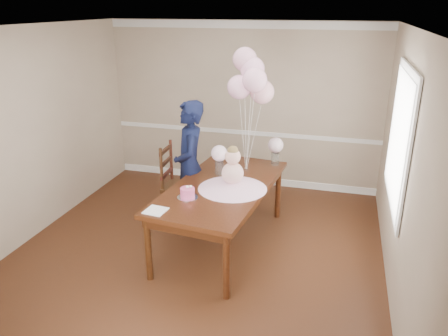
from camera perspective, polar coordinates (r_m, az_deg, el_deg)
The scene contains 52 objects.
floor at distance 5.54m, azimuth -3.77°, elevation -11.30°, with size 4.50×5.00×0.00m, color black.
ceiling at distance 4.71m, azimuth -4.57°, elevation 17.83°, with size 4.50×5.00×0.02m, color white.
wall_back at distance 7.28m, azimuth 2.45°, elevation 8.11°, with size 4.50×0.02×2.70m, color gray.
wall_front at distance 2.95m, azimuth -20.82°, elevation -13.11°, with size 4.50×0.02×2.70m, color gray.
wall_left at distance 6.07m, azimuth -24.65°, elevation 3.68°, with size 0.02×5.00×2.70m, color gray.
wall_right at distance 4.74m, azimuth 22.46°, elevation -0.39°, with size 0.02×5.00×2.70m, color gray.
chair_rail_trim at distance 7.38m, azimuth 2.38°, elevation 4.68°, with size 4.50×0.02×0.07m, color white.
crown_molding at distance 7.10m, azimuth 2.60°, elevation 18.22°, with size 4.50×0.02×0.12m, color silver.
baseboard_trim at distance 7.65m, azimuth 2.29°, elevation -1.38°, with size 4.50×0.02×0.12m, color white.
window_frame at distance 5.15m, azimuth 21.97°, elevation 3.63°, with size 0.02×1.66×1.56m, color white.
window_blinds at distance 5.15m, azimuth 21.77°, elevation 3.65°, with size 0.01×1.50×1.40m, color silver.
dining_table_top at distance 5.41m, azimuth -0.32°, elevation -2.49°, with size 1.11×2.21×0.06m, color black.
table_apron at distance 5.44m, azimuth -0.32°, elevation -3.29°, with size 1.00×2.10×0.11m, color black.
table_leg_fl at distance 4.98m, azimuth -9.86°, elevation -10.36°, with size 0.08×0.08×0.77m, color black.
table_leg_fr at distance 4.62m, azimuth 0.31°, elevation -12.72°, with size 0.08×0.08×0.77m, color black.
table_leg_bl at distance 6.60m, azimuth -0.75°, elevation -2.00°, with size 0.08×0.08×0.77m, color black.
table_leg_br at distance 6.33m, azimuth 7.07°, elevation -3.18°, with size 0.08×0.08×0.77m, color black.
baby_skirt at distance 5.27m, azimuth 1.12°, elevation -2.14°, with size 0.84×0.84×0.11m, color #FFBBE0.
baby_torso at distance 5.22m, azimuth 1.13°, elevation -0.68°, with size 0.27×0.27×0.27m, color pink.
baby_head at distance 5.15m, azimuth 1.15°, elevation 1.50°, with size 0.19×0.19×0.19m, color beige.
baby_hair at distance 5.12m, azimuth 1.15°, elevation 2.20°, with size 0.13×0.13×0.13m, color olive.
cake_platter at distance 5.06m, azimuth -4.77°, elevation -3.83°, with size 0.24×0.24×0.01m, color silver.
birthday_cake at distance 5.04m, azimuth -4.79°, elevation -3.22°, with size 0.17×0.17×0.11m, color #DD4686.
cake_flower_a at distance 5.01m, azimuth -4.82°, elevation -2.46°, with size 0.03×0.03×0.03m, color white.
cake_flower_b at distance 5.01m, azimuth -4.36°, elevation -2.43°, with size 0.03×0.03×0.03m, color white.
rose_vase_near at distance 5.71m, azimuth -0.62°, elevation 0.04°, with size 0.11×0.11×0.18m, color silver.
roses_near at distance 5.64m, azimuth -0.63°, elevation 1.94°, with size 0.21×0.21×0.21m, color white.
rose_vase_far at distance 6.08m, azimuth 6.69°, elevation 1.20°, with size 0.11×0.11×0.18m, color silver.
roses_far at distance 6.01m, azimuth 6.77°, elevation 2.98°, with size 0.21×0.21×0.21m, color beige.
napkin at distance 4.79m, azimuth -8.91°, elevation -5.52°, with size 0.22×0.22×0.01m, color white.
balloon_weight at distance 5.89m, azimuth 2.89°, elevation -0.14°, with size 0.04×0.04×0.02m, color silver.
balloon_a at distance 5.63m, azimuth 2.01°, elevation 10.50°, with size 0.31×0.31×0.31m, color #FFB4D6.
balloon_b at distance 5.49m, azimuth 4.04°, elevation 11.37°, with size 0.31×0.31×0.31m, color #FFB4D5.
balloon_c at distance 5.66m, azimuth 3.73°, elevation 12.78°, with size 0.31×0.31×0.31m, color #F9B0D6.
balloon_d at distance 5.70m, azimuth 2.74°, elevation 13.98°, with size 0.31×0.31×0.31m, color #DE9DB6.
balloon_e at distance 5.64m, azimuth 5.00°, elevation 9.87°, with size 0.31×0.31×0.31m, color #F2ACBA.
balloon_ribbon_a at distance 5.76m, azimuth 2.45°, elevation 4.27°, with size 0.00×0.00×0.93m, color silver.
balloon_ribbon_b at distance 5.68m, azimuth 3.43°, elevation 4.61°, with size 0.00×0.00×1.04m, color white.
balloon_ribbon_c at distance 5.76m, azimuth 3.28°, elevation 5.39°, with size 0.00×0.00×1.15m, color white.
balloon_ribbon_d at distance 5.77m, azimuth 2.80°, elevation 6.01°, with size 0.00×0.00×1.26m, color white.
balloon_ribbon_e at distance 5.76m, azimuth 3.90°, elevation 3.97°, with size 0.00×0.00×0.87m, color white.
dining_chair_seat at distance 6.24m, azimuth -5.53°, elevation -2.45°, with size 0.48×0.48×0.05m, color #321C0D.
chair_leg_fl at distance 6.24m, azimuth -7.74°, elevation -5.12°, with size 0.04×0.04×0.47m, color black.
chair_leg_fr at distance 6.12m, azimuth -4.28°, elevation -5.53°, with size 0.04×0.04×0.47m, color #37150F.
chair_leg_bl at distance 6.57m, azimuth -6.53°, elevation -3.69°, with size 0.04×0.04×0.47m, color black.
chair_leg_br at distance 6.46m, azimuth -3.24°, elevation -4.04°, with size 0.04×0.04×0.47m, color #3A140F.
chair_back_post_l at distance 6.02m, azimuth -8.19°, elevation -0.19°, with size 0.04×0.04×0.61m, color #391F0F.
chair_back_post_r at distance 6.36m, azimuth -6.92°, elevation 1.03°, with size 0.04×0.04×0.61m, color #3B1810.
chair_slat_low at distance 6.24m, azimuth -7.48°, elevation -0.69°, with size 0.03×0.44×0.05m, color #3B1310.
chair_slat_mid at distance 6.18m, azimuth -7.55°, elevation 0.82°, with size 0.03×0.44×0.05m, color #381A0F.
chair_slat_top at distance 6.12m, azimuth -7.63°, elevation 2.35°, with size 0.03×0.44×0.05m, color #33180D.
woman at distance 5.86m, azimuth -4.48°, elevation 0.23°, with size 0.65×0.43×1.78m, color black.
Camera 1 is at (1.59, -4.43, 2.92)m, focal length 35.00 mm.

